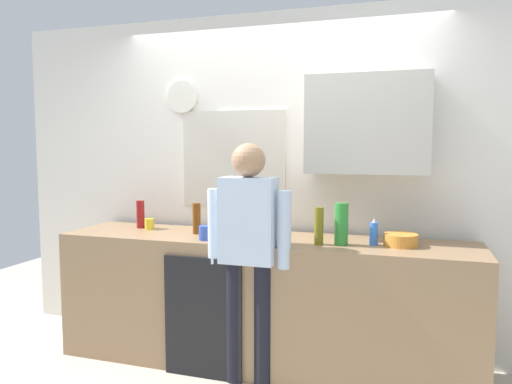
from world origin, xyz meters
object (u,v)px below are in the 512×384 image
at_px(bottle_amber_beer, 197,218).
at_px(coffee_maker, 262,222).
at_px(cup_yellow_cup, 149,224).
at_px(bottle_red_vinegar, 140,214).
at_px(cup_blue_mug, 205,233).
at_px(dish_soap, 374,233).
at_px(person_at_sink, 249,243).
at_px(bottle_olive_oil, 319,226).
at_px(mixing_bowl, 401,240).
at_px(bottle_clear_soda, 341,224).

bearing_deg(bottle_amber_beer, coffee_maker, -19.27).
relative_size(bottle_amber_beer, cup_yellow_cup, 2.71).
xyz_separation_m(bottle_red_vinegar, cup_blue_mug, (0.69, -0.31, -0.06)).
distance_m(coffee_maker, dish_soap, 0.74).
relative_size(bottle_red_vinegar, person_at_sink, 0.14).
bearing_deg(bottle_red_vinegar, coffee_maker, -15.24).
distance_m(coffee_maker, cup_yellow_cup, 1.05).
bearing_deg(bottle_olive_oil, bottle_amber_beer, 172.89).
bearing_deg(mixing_bowl, bottle_clear_soda, -167.25).
height_order(bottle_amber_beer, bottle_olive_oil, bottle_olive_oil).
relative_size(bottle_clear_soda, cup_yellow_cup, 3.29).
xyz_separation_m(mixing_bowl, person_at_sink, (-0.95, -0.31, -0.02)).
height_order(bottle_red_vinegar, person_at_sink, person_at_sink).
bearing_deg(coffee_maker, cup_yellow_cup, 165.39).
xyz_separation_m(bottle_clear_soda, dish_soap, (0.21, 0.06, -0.06)).
height_order(bottle_clear_soda, bottle_amber_beer, bottle_clear_soda).
distance_m(coffee_maker, bottle_amber_beer, 0.61).
xyz_separation_m(coffee_maker, cup_blue_mug, (-0.42, -0.01, -0.10)).
bearing_deg(bottle_clear_soda, coffee_maker, -167.19).
relative_size(bottle_amber_beer, mixing_bowl, 1.05).
bearing_deg(bottle_red_vinegar, dish_soap, -3.97).
bearing_deg(cup_yellow_cup, bottle_amber_beer, -8.14).
relative_size(coffee_maker, bottle_amber_beer, 1.43).
height_order(mixing_bowl, dish_soap, dish_soap).
distance_m(bottle_amber_beer, person_at_sink, 0.61).
relative_size(bottle_clear_soda, bottle_amber_beer, 1.22).
bearing_deg(coffee_maker, bottle_clear_soda, 12.81).
bearing_deg(dish_soap, cup_yellow_cup, 177.10).
relative_size(bottle_red_vinegar, mixing_bowl, 1.00).
bearing_deg(bottle_red_vinegar, bottle_amber_beer, -10.74).
distance_m(cup_blue_mug, cup_yellow_cup, 0.65).
xyz_separation_m(bottle_clear_soda, person_at_sink, (-0.57, -0.23, -0.12)).
bearing_deg(coffee_maker, bottle_olive_oil, 12.83).
relative_size(bottle_olive_oil, person_at_sink, 0.16).
xyz_separation_m(coffee_maker, dish_soap, (0.72, 0.18, -0.07)).
bearing_deg(person_at_sink, bottle_clear_soda, 34.76).
distance_m(bottle_red_vinegar, bottle_olive_oil, 1.49).
bearing_deg(person_at_sink, cup_blue_mug, 177.16).
relative_size(bottle_red_vinegar, bottle_olive_oil, 0.88).
xyz_separation_m(cup_yellow_cup, dish_soap, (1.72, -0.09, 0.04)).
bearing_deg(person_at_sink, coffee_maker, 74.25).
bearing_deg(person_at_sink, dish_soap, 33.38).
bearing_deg(cup_yellow_cup, dish_soap, -2.90).
xyz_separation_m(coffee_maker, cup_yellow_cup, (-1.01, 0.26, -0.10)).
bearing_deg(bottle_red_vinegar, mixing_bowl, -2.91).
bearing_deg(bottle_clear_soda, dish_soap, 16.22).
xyz_separation_m(bottle_clear_soda, mixing_bowl, (0.38, 0.09, -0.10)).
bearing_deg(mixing_bowl, bottle_red_vinegar, 177.09).
relative_size(coffee_maker, cup_yellow_cup, 3.88).
relative_size(bottle_red_vinegar, cup_yellow_cup, 2.59).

